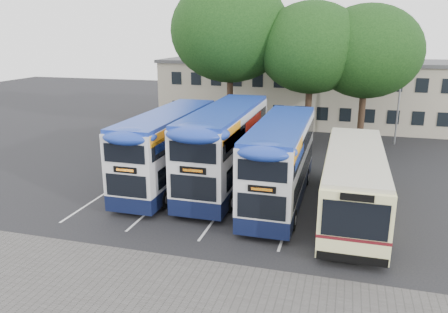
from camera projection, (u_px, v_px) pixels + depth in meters
name	position (u px, v px, depth m)	size (l,w,h in m)	color
ground	(286.00, 247.00, 18.49)	(120.00, 120.00, 0.00)	black
paving_strip	(204.00, 308.00, 14.38)	(40.00, 6.00, 0.01)	#595654
bay_lines	(231.00, 197.00, 24.09)	(14.12, 11.00, 0.01)	silver
depot_building	(326.00, 92.00, 42.60)	(32.40, 8.40, 6.20)	#B4A891
lamp_post	(401.00, 81.00, 34.01)	(0.25, 1.05, 9.06)	gray
tree_left	(230.00, 31.00, 33.98)	(9.35, 9.35, 12.85)	black
tree_mid	(311.00, 48.00, 32.42)	(7.97, 7.97, 11.05)	black
tree_right	(367.00, 52.00, 32.21)	(8.08, 8.08, 10.84)	black
bus_dd_left	(169.00, 146.00, 25.44)	(2.54, 10.49, 4.37)	#0D1433
bus_dd_mid	(226.00, 144.00, 25.15)	(2.72, 11.21, 4.67)	#0D1433
bus_dd_right	(281.00, 158.00, 22.94)	(2.53, 10.44, 4.35)	#0D1433
bus_single	(354.00, 179.00, 21.34)	(2.81, 11.03, 3.29)	#F9F5A6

